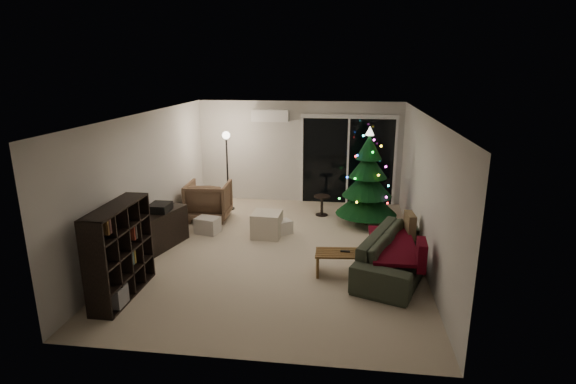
{
  "coord_description": "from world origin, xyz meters",
  "views": [
    {
      "loc": [
        1.12,
        -7.65,
        3.3
      ],
      "look_at": [
        0.1,
        0.3,
        1.05
      ],
      "focal_mm": 28.0,
      "sensor_mm": 36.0,
      "label": 1
    }
  ],
  "objects_px": {
    "sofa": "(398,253)",
    "coffee_table": "(354,264)",
    "bookshelf": "(109,251)",
    "media_cabinet": "(162,229)",
    "christmas_tree": "(368,177)",
    "armchair": "(209,200)"
  },
  "relations": [
    {
      "from": "sofa",
      "to": "coffee_table",
      "type": "bearing_deg",
      "value": 126.24
    },
    {
      "from": "sofa",
      "to": "coffee_table",
      "type": "relative_size",
      "value": 1.82
    },
    {
      "from": "bookshelf",
      "to": "media_cabinet",
      "type": "relative_size",
      "value": 1.25
    },
    {
      "from": "media_cabinet",
      "to": "bookshelf",
      "type": "bearing_deg",
      "value": -74.87
    },
    {
      "from": "sofa",
      "to": "coffee_table",
      "type": "xyz_separation_m",
      "value": [
        -0.72,
        -0.2,
        -0.13
      ]
    },
    {
      "from": "bookshelf",
      "to": "christmas_tree",
      "type": "xyz_separation_m",
      "value": [
        3.87,
        3.64,
        0.36
      ]
    },
    {
      "from": "bookshelf",
      "to": "christmas_tree",
      "type": "bearing_deg",
      "value": 66.91
    },
    {
      "from": "coffee_table",
      "to": "christmas_tree",
      "type": "xyz_separation_m",
      "value": [
        0.28,
        2.52,
        0.86
      ]
    },
    {
      "from": "bookshelf",
      "to": "christmas_tree",
      "type": "relative_size",
      "value": 0.66
    },
    {
      "from": "sofa",
      "to": "media_cabinet",
      "type": "bearing_deg",
      "value": 103.08
    },
    {
      "from": "bookshelf",
      "to": "coffee_table",
      "type": "height_order",
      "value": "bookshelf"
    },
    {
      "from": "bookshelf",
      "to": "sofa",
      "type": "bearing_deg",
      "value": 40.68
    },
    {
      "from": "sofa",
      "to": "christmas_tree",
      "type": "bearing_deg",
      "value": 31.11
    },
    {
      "from": "armchair",
      "to": "coffee_table",
      "type": "height_order",
      "value": "armchair"
    },
    {
      "from": "coffee_table",
      "to": "christmas_tree",
      "type": "height_order",
      "value": "christmas_tree"
    },
    {
      "from": "armchair",
      "to": "christmas_tree",
      "type": "bearing_deg",
      "value": 177.98
    },
    {
      "from": "bookshelf",
      "to": "media_cabinet",
      "type": "bearing_deg",
      "value": 113.66
    },
    {
      "from": "coffee_table",
      "to": "bookshelf",
      "type": "bearing_deg",
      "value": -167.95
    },
    {
      "from": "media_cabinet",
      "to": "sofa",
      "type": "height_order",
      "value": "media_cabinet"
    },
    {
      "from": "media_cabinet",
      "to": "coffee_table",
      "type": "height_order",
      "value": "media_cabinet"
    },
    {
      "from": "media_cabinet",
      "to": "armchair",
      "type": "distance_m",
      "value": 1.72
    },
    {
      "from": "sofa",
      "to": "coffee_table",
      "type": "distance_m",
      "value": 0.76
    }
  ]
}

